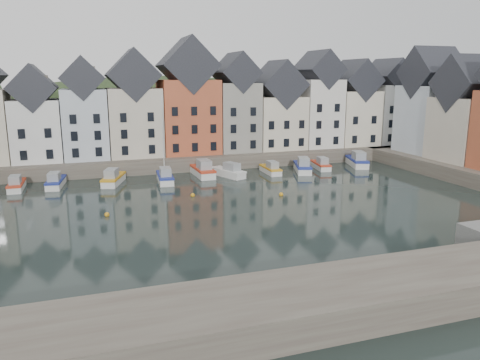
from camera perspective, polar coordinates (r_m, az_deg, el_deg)
name	(u,v)px	position (r m, az deg, el deg)	size (l,w,h in m)	color
ground	(247,212)	(48.91, 0.91, -3.87)	(260.00, 260.00, 0.00)	black
far_quay	(186,157)	(76.94, -6.56, 2.86)	(90.00, 16.00, 2.00)	#50463E
near_wall	(208,320)	(26.27, -3.88, -16.66)	(50.00, 6.00, 2.00)	#50463E
hillside	(164,222)	(106.30, -9.25, -5.04)	(153.60, 70.40, 64.00)	#233118
far_terrace	(208,108)	(74.82, -3.95, 8.72)	(72.37, 8.16, 17.78)	beige
right_terrace	(470,112)	(73.68, 26.27, 7.44)	(8.30, 24.25, 16.36)	silver
mooring_buoys	(198,201)	(52.72, -5.14, -2.54)	(20.50, 5.50, 0.50)	orange
boat_a	(16,185)	(64.36, -25.60, -0.54)	(1.75, 5.46, 2.09)	silver
boat_b	(56,182)	(64.05, -21.57, -0.21)	(2.47, 5.90, 2.20)	silver
boat_c	(113,179)	(63.40, -15.19, 0.15)	(3.70, 6.38, 2.34)	silver
boat_d	(165,177)	(62.94, -9.12, 0.40)	(2.35, 6.20, 11.61)	silver
boat_e	(203,170)	(66.32, -4.59, 1.17)	(2.32, 7.05, 2.69)	silver
boat_f	(229,172)	(65.69, -1.39, 1.00)	(3.98, 6.22, 2.29)	silver
boat_g	(271,169)	(68.03, 3.77, 1.32)	(1.86, 5.47, 2.08)	silver
boat_h	(303,167)	(69.63, 7.64, 1.60)	(4.04, 6.85, 2.51)	silver
boat_i	(321,165)	(72.27, 9.83, 1.83)	(2.59, 5.69, 2.10)	silver
boat_j	(357,161)	(75.82, 14.08, 2.26)	(4.13, 7.27, 2.67)	silver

